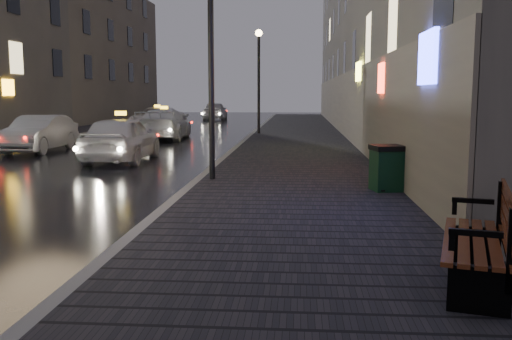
{
  "coord_description": "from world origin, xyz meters",
  "views": [
    {
      "loc": [
        3.93,
        -7.52,
        2.2
      ],
      "look_at": [
        3.18,
        2.48,
        0.85
      ],
      "focal_mm": 40.0,
      "sensor_mm": 36.0,
      "label": 1
    }
  ],
  "objects_px": {
    "lamp_far": "(259,68)",
    "taxi_mid": "(164,124)",
    "car_left_mid": "(39,134)",
    "taxi_far": "(158,119)",
    "car_far": "(215,111)",
    "lamp_near": "(211,38)",
    "trash_bin": "(387,168)",
    "taxi_near": "(121,139)",
    "bench": "(487,239)"
  },
  "relations": [
    {
      "from": "car_far",
      "to": "lamp_far",
      "type": "bearing_deg",
      "value": 103.15
    },
    {
      "from": "car_left_mid",
      "to": "taxi_far",
      "type": "xyz_separation_m",
      "value": [
        1.42,
        12.63,
        0.01
      ]
    },
    {
      "from": "lamp_near",
      "to": "taxi_far",
      "type": "xyz_separation_m",
      "value": [
        -6.35,
        20.05,
        -2.79
      ]
    },
    {
      "from": "taxi_near",
      "to": "taxi_far",
      "type": "relative_size",
      "value": 0.87
    },
    {
      "from": "car_far",
      "to": "taxi_far",
      "type": "bearing_deg",
      "value": 81.48
    },
    {
      "from": "car_left_mid",
      "to": "taxi_far",
      "type": "distance_m",
      "value": 12.71
    },
    {
      "from": "lamp_far",
      "to": "taxi_mid",
      "type": "xyz_separation_m",
      "value": [
        -4.39,
        -2.41,
        -2.76
      ]
    },
    {
      "from": "lamp_near",
      "to": "bench",
      "type": "bearing_deg",
      "value": -61.37
    },
    {
      "from": "bench",
      "to": "lamp_far",
      "type": "bearing_deg",
      "value": 115.44
    },
    {
      "from": "trash_bin",
      "to": "taxi_near",
      "type": "relative_size",
      "value": 0.22
    },
    {
      "from": "trash_bin",
      "to": "taxi_far",
      "type": "height_order",
      "value": "taxi_far"
    },
    {
      "from": "taxi_near",
      "to": "taxi_mid",
      "type": "height_order",
      "value": "taxi_near"
    },
    {
      "from": "bench",
      "to": "trash_bin",
      "type": "bearing_deg",
      "value": 106.78
    },
    {
      "from": "trash_bin",
      "to": "taxi_far",
      "type": "relative_size",
      "value": 0.19
    },
    {
      "from": "lamp_far",
      "to": "taxi_near",
      "type": "distance_m",
      "value": 12.31
    },
    {
      "from": "trash_bin",
      "to": "bench",
      "type": "bearing_deg",
      "value": -101.09
    },
    {
      "from": "car_left_mid",
      "to": "car_far",
      "type": "xyz_separation_m",
      "value": [
        2.88,
        26.19,
        0.07
      ]
    },
    {
      "from": "taxi_mid",
      "to": "car_far",
      "type": "bearing_deg",
      "value": -91.75
    },
    {
      "from": "lamp_far",
      "to": "taxi_mid",
      "type": "height_order",
      "value": "lamp_far"
    },
    {
      "from": "car_left_mid",
      "to": "taxi_mid",
      "type": "relative_size",
      "value": 0.83
    },
    {
      "from": "taxi_far",
      "to": "car_left_mid",
      "type": "bearing_deg",
      "value": -91.08
    },
    {
      "from": "lamp_near",
      "to": "taxi_far",
      "type": "relative_size",
      "value": 1.05
    },
    {
      "from": "lamp_near",
      "to": "car_left_mid",
      "type": "xyz_separation_m",
      "value": [
        -7.77,
        7.42,
        -2.8
      ]
    },
    {
      "from": "lamp_far",
      "to": "car_left_mid",
      "type": "distance_m",
      "value": 11.91
    },
    {
      "from": "lamp_near",
      "to": "lamp_far",
      "type": "relative_size",
      "value": 1.0
    },
    {
      "from": "bench",
      "to": "taxi_mid",
      "type": "distance_m",
      "value": 22.69
    },
    {
      "from": "car_far",
      "to": "taxi_mid",
      "type": "bearing_deg",
      "value": 89.06
    },
    {
      "from": "taxi_far",
      "to": "lamp_far",
      "type": "bearing_deg",
      "value": -27.2
    },
    {
      "from": "trash_bin",
      "to": "taxi_near",
      "type": "distance_m",
      "value": 9.66
    },
    {
      "from": "taxi_mid",
      "to": "lamp_near",
      "type": "bearing_deg",
      "value": 104.75
    },
    {
      "from": "car_left_mid",
      "to": "taxi_far",
      "type": "bearing_deg",
      "value": 83.46
    },
    {
      "from": "lamp_near",
      "to": "car_left_mid",
      "type": "relative_size",
      "value": 1.26
    },
    {
      "from": "taxi_far",
      "to": "lamp_near",
      "type": "bearing_deg",
      "value": -67.1
    },
    {
      "from": "taxi_near",
      "to": "car_far",
      "type": "bearing_deg",
      "value": -88.83
    },
    {
      "from": "car_left_mid",
      "to": "taxi_mid",
      "type": "distance_m",
      "value": 7.03
    },
    {
      "from": "lamp_far",
      "to": "car_far",
      "type": "bearing_deg",
      "value": 105.5
    },
    {
      "from": "car_left_mid",
      "to": "car_far",
      "type": "distance_m",
      "value": 26.35
    },
    {
      "from": "taxi_near",
      "to": "taxi_far",
      "type": "xyz_separation_m",
      "value": [
        -2.68,
        15.48,
        -0.05
      ]
    },
    {
      "from": "taxi_mid",
      "to": "taxi_far",
      "type": "bearing_deg",
      "value": -76.3
    },
    {
      "from": "lamp_near",
      "to": "bench",
      "type": "xyz_separation_m",
      "value": [
        4.08,
        -7.47,
        -2.82
      ]
    },
    {
      "from": "trash_bin",
      "to": "taxi_near",
      "type": "bearing_deg",
      "value": 129.76
    },
    {
      "from": "lamp_near",
      "to": "taxi_mid",
      "type": "relative_size",
      "value": 1.05
    },
    {
      "from": "trash_bin",
      "to": "car_left_mid",
      "type": "bearing_deg",
      "value": 130.83
    },
    {
      "from": "trash_bin",
      "to": "car_left_mid",
      "type": "height_order",
      "value": "car_left_mid"
    },
    {
      "from": "lamp_far",
      "to": "car_left_mid",
      "type": "bearing_deg",
      "value": -132.16
    },
    {
      "from": "lamp_near",
      "to": "car_far",
      "type": "height_order",
      "value": "lamp_near"
    },
    {
      "from": "taxi_near",
      "to": "car_left_mid",
      "type": "xyz_separation_m",
      "value": [
        -4.1,
        2.85,
        -0.06
      ]
    },
    {
      "from": "taxi_near",
      "to": "car_left_mid",
      "type": "relative_size",
      "value": 1.05
    },
    {
      "from": "lamp_far",
      "to": "lamp_near",
      "type": "bearing_deg",
      "value": -90.0
    },
    {
      "from": "lamp_near",
      "to": "bench",
      "type": "relative_size",
      "value": 2.45
    }
  ]
}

